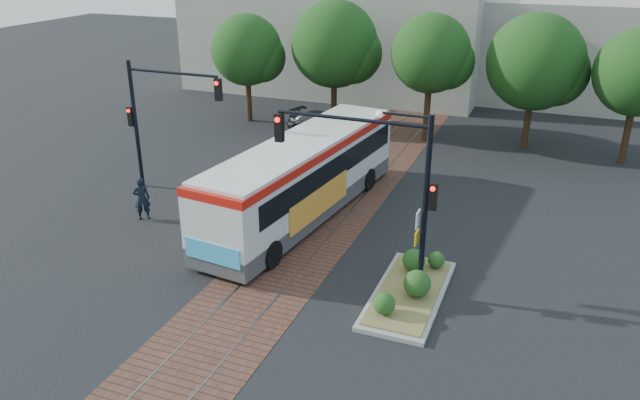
# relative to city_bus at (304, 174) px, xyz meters

# --- Properties ---
(ground) EXTENTS (120.00, 120.00, 0.00)m
(ground) POSITION_rel_city_bus_xyz_m (1.00, -3.77, -1.87)
(ground) COLOR black
(ground) RESTS_ON ground
(trackbed) EXTENTS (3.60, 40.00, 0.02)m
(trackbed) POSITION_rel_city_bus_xyz_m (1.00, 0.23, -1.87)
(trackbed) COLOR brown
(trackbed) RESTS_ON ground
(tree_row) EXTENTS (26.40, 5.60, 7.67)m
(tree_row) POSITION_rel_city_bus_xyz_m (2.21, 12.65, 2.98)
(tree_row) COLOR #382314
(tree_row) RESTS_ON ground
(warehouses) EXTENTS (40.00, 13.00, 8.00)m
(warehouses) POSITION_rel_city_bus_xyz_m (0.47, 24.98, 1.94)
(warehouses) COLOR #ADA899
(warehouses) RESTS_ON ground
(city_bus) EXTENTS (4.11, 12.79, 3.36)m
(city_bus) POSITION_rel_city_bus_xyz_m (0.00, 0.00, 0.00)
(city_bus) COLOR #414244
(city_bus) RESTS_ON ground
(traffic_island) EXTENTS (2.20, 5.20, 1.13)m
(traffic_island) POSITION_rel_city_bus_xyz_m (5.82, -4.66, -1.55)
(traffic_island) COLOR gray
(traffic_island) RESTS_ON ground
(signal_pole_main) EXTENTS (5.49, 0.46, 6.00)m
(signal_pole_main) POSITION_rel_city_bus_xyz_m (4.86, -4.57, 2.28)
(signal_pole_main) COLOR black
(signal_pole_main) RESTS_ON ground
(signal_pole_left) EXTENTS (4.99, 0.34, 6.00)m
(signal_pole_left) POSITION_rel_city_bus_xyz_m (-7.37, 0.23, 1.99)
(signal_pole_left) COLOR black
(signal_pole_left) RESTS_ON ground
(officer) EXTENTS (0.81, 0.77, 1.86)m
(officer) POSITION_rel_city_bus_xyz_m (-6.16, -2.89, -0.95)
(officer) COLOR black
(officer) RESTS_ON ground
(parked_car) EXTENTS (5.12, 3.32, 1.38)m
(parked_car) POSITION_rel_city_bus_xyz_m (-3.30, 10.78, -1.19)
(parked_car) COLOR black
(parked_car) RESTS_ON ground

